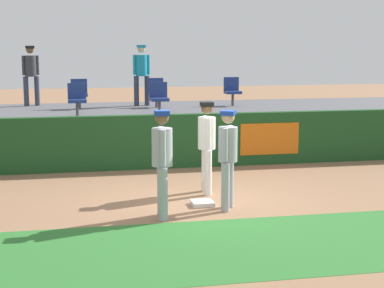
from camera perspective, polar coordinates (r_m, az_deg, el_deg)
ground_plane at (r=11.78m, az=0.96°, el=-5.48°), size 60.00×60.00×0.00m
grass_foreground_strip at (r=9.42m, az=4.27°, el=-9.34°), size 18.00×2.80×0.01m
first_base at (r=11.64m, az=0.97°, el=-5.46°), size 0.40×0.40×0.08m
player_fielder_home at (r=12.37m, az=1.37°, el=0.29°), size 0.37×0.57×1.85m
player_runner_visitor at (r=10.60m, az=-2.76°, el=-1.14°), size 0.38×0.53×1.88m
player_coach_visitor at (r=11.17m, az=3.31°, el=-0.80°), size 0.46×0.46×1.81m
field_wall at (r=14.96m, az=-1.78°, el=0.27°), size 18.00×0.26×1.30m
bleacher_platform at (r=17.48m, az=-3.21°, el=1.32°), size 18.00×4.80×1.14m
seat_back_center at (r=18.04m, az=-3.32°, el=4.90°), size 0.45×0.44×0.84m
seat_back_right at (r=18.49m, az=3.72°, el=5.00°), size 0.45×0.44×0.84m
seat_front_left at (r=16.07m, az=-10.52°, el=4.20°), size 0.46×0.44×0.84m
seat_front_center at (r=16.23m, az=-3.06°, el=4.40°), size 0.47×0.44×0.84m
seat_back_left at (r=17.87m, az=-10.33°, el=4.72°), size 0.46×0.44×0.84m
spectator_hooded at (r=18.48m, az=-4.67°, el=6.74°), size 0.50×0.35×1.79m
spectator_capped at (r=18.99m, az=-14.61°, el=6.50°), size 0.49×0.39×1.76m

